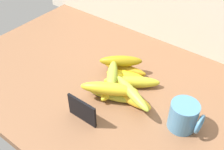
{
  "coord_description": "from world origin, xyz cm",
  "views": [
    {
      "loc": [
        51.72,
        -57.64,
        69.52
      ],
      "look_at": [
        7.76,
        0.19,
        8.0
      ],
      "focal_mm": 42.55,
      "sensor_mm": 36.0,
      "label": 1
    }
  ],
  "objects": [
    {
      "name": "counter_top",
      "position": [
        0.0,
        0.0,
        1.5
      ],
      "size": [
        110.0,
        76.0,
        3.0
      ],
      "primitive_type": "cube",
      "color": "brown",
      "rests_on": "ground"
    },
    {
      "name": "chalkboard_sign",
      "position": [
        10.14,
        -18.42,
        6.86
      ],
      "size": [
        11.0,
        1.8,
        8.4
      ],
      "color": "black",
      "rests_on": "counter_top"
    },
    {
      "name": "coffee_mug",
      "position": [
        36.81,
        -1.79,
        7.75
      ],
      "size": [
        10.22,
        8.72,
        9.51
      ],
      "color": "teal",
      "rests_on": "counter_top"
    },
    {
      "name": "banana_0",
      "position": [
        10.16,
        5.61,
        5.05
      ],
      "size": [
        15.63,
        8.91,
        4.11
      ],
      "primitive_type": "ellipsoid",
      "rotation": [
        0.0,
        0.0,
        0.34
      ],
      "color": "yellow",
      "rests_on": "counter_top"
    },
    {
      "name": "banana_1",
      "position": [
        13.8,
        4.17,
        5.18
      ],
      "size": [
        19.45,
        14.93,
        4.36
      ],
      "primitive_type": "ellipsoid",
      "rotation": [
        0.0,
        0.0,
        3.73
      ],
      "color": "gold",
      "rests_on": "counter_top"
    },
    {
      "name": "banana_2",
      "position": [
        11.51,
        -5.62,
        4.73
      ],
      "size": [
        16.87,
        7.95,
        3.46
      ],
      "primitive_type": "ellipsoid",
      "rotation": [
        0.0,
        0.0,
        0.28
      ],
      "color": "gold",
      "rests_on": "counter_top"
    },
    {
      "name": "banana_3",
      "position": [
        9.37,
        -1.08,
        5.08
      ],
      "size": [
        7.55,
        18.17,
        4.17
      ],
      "primitive_type": "ellipsoid",
      "rotation": [
        0.0,
        0.0,
        1.77
      ],
      "color": "yellow",
      "rests_on": "counter_top"
    },
    {
      "name": "banana_4",
      "position": [
        7.4,
        9.1,
        4.79
      ],
      "size": [
        17.27,
        7.57,
        3.57
      ],
      "primitive_type": "ellipsoid",
      "rotation": [
        0.0,
        0.0,
        3.39
      ],
      "color": "#B38519",
      "rests_on": "counter_top"
    },
    {
      "name": "banana_5",
      "position": [
        18.3,
        -2.91,
        5.08
      ],
      "size": [
        15.85,
        4.43,
        4.16
      ],
      "primitive_type": "ellipsoid",
      "rotation": [
        0.0,
        0.0,
        6.27
      ],
      "color": "yellow",
      "rests_on": "counter_top"
    },
    {
      "name": "banana_6",
      "position": [
        8.6,
        -0.78,
        9.0
      ],
      "size": [
        11.71,
        15.28,
        3.66
      ],
      "primitive_type": "ellipsoid",
      "rotation": [
        0.0,
        0.0,
        2.15
      ],
      "color": "#9CB137",
      "rests_on": "banana_3"
    },
    {
      "name": "banana_7",
      "position": [
        11.74,
        -6.69,
        8.65
      ],
      "size": [
        19.16,
        13.27,
        4.39
      ],
      "primitive_type": "ellipsoid",
      "rotation": [
        0.0,
        0.0,
        0.51
      ],
      "color": "yellow",
      "rests_on": "banana_2"
    },
    {
      "name": "banana_8",
      "position": [
        5.94,
        8.14,
        8.66
      ],
      "size": [
        15.51,
        12.96,
        4.17
      ],
      "primitive_type": "ellipsoid",
      "rotation": [
        0.0,
        0.0,
        3.78
      ],
      "color": "#A28415",
      "rests_on": "banana_4"
    },
    {
      "name": "banana_9",
      "position": [
        18.95,
        -3.85,
        8.85
      ],
      "size": [
        18.7,
        10.6,
        3.37
      ],
      "primitive_type": "ellipsoid",
      "rotation": [
        0.0,
        0.0,
        5.87
      ],
      "color": "#A2B436",
      "rests_on": "banana_5"
    }
  ]
}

